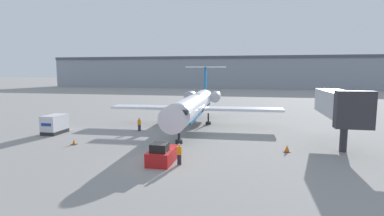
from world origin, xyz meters
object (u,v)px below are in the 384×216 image
Objects in this scene: luggage_cart at (55,124)px; worker_near_tug at (179,154)px; traffic_cone_left at (74,142)px; airplane_main at (195,104)px; jet_bridge at (340,105)px; traffic_cone_right at (287,149)px; pushback_tug at (162,155)px; worker_by_wing at (139,124)px.

worker_near_tug is at bearing -26.47° from luggage_cart.
traffic_cone_left is (5.77, -4.77, -0.91)m from luggage_cart.
airplane_main is at bearing 96.84° from worker_near_tug.
jet_bridge is at bearing 0.02° from luggage_cart.
airplane_main is at bearing 53.46° from traffic_cone_left.
airplane_main is 17.54m from traffic_cone_right.
worker_by_wing is (-7.06, 12.61, 0.23)m from pushback_tug.
airplane_main reaches higher than traffic_cone_left.
pushback_tug is 5.43× the size of traffic_cone_right.
jet_bridge is at bearing 28.62° from pushback_tug.
worker_near_tug is 11.23m from traffic_cone_right.
jet_bridge is at bearing 30.85° from traffic_cone_right.
pushback_tug is 1.65m from worker_near_tug.
luggage_cart is at bearing 152.25° from pushback_tug.
worker_by_wing is at bearing 63.41° from traffic_cone_left.
traffic_cone_left is 22.36m from traffic_cone_right.
traffic_cone_left is at bearing -170.21° from jet_bridge.
airplane_main is 41.02× the size of traffic_cone_right.
jet_bridge is at bearing -29.13° from airplane_main.
luggage_cart reaches higher than traffic_cone_left.
traffic_cone_right is at bearing -20.79° from worker_by_wing.
worker_by_wing is (-6.40, -5.91, -2.21)m from airplane_main.
luggage_cart is 4.59× the size of traffic_cone_right.
traffic_cone_right reaches higher than traffic_cone_left.
pushback_tug is 2.09× the size of worker_near_tug.
luggage_cart is 10.62m from worker_by_wing.
worker_near_tug is (1.60, -0.32, 0.27)m from pushback_tug.
worker_by_wing reaches higher than traffic_cone_right.
traffic_cone_right is at bearing -149.15° from jet_bridge.
worker_by_wing is 0.16× the size of jet_bridge.
luggage_cart is 5.35× the size of traffic_cone_left.
traffic_cone_right is (11.03, 5.74, -0.38)m from pushback_tug.
luggage_cart reaches higher than worker_by_wing.
airplane_main is 19.06m from luggage_cart.
traffic_cone_left is at bearing -176.03° from traffic_cone_right.
traffic_cone_right is at bearing 27.49° from pushback_tug.
airplane_main is 18.69m from pushback_tug.
worker_by_wing is at bearing 159.21° from traffic_cone_right.
airplane_main is 47.79× the size of traffic_cone_left.
traffic_cone_right is at bearing 3.97° from traffic_cone_left.
traffic_cone_right is (18.09, -6.87, -0.61)m from worker_by_wing.
jet_bridge is at bearing 32.04° from worker_near_tug.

